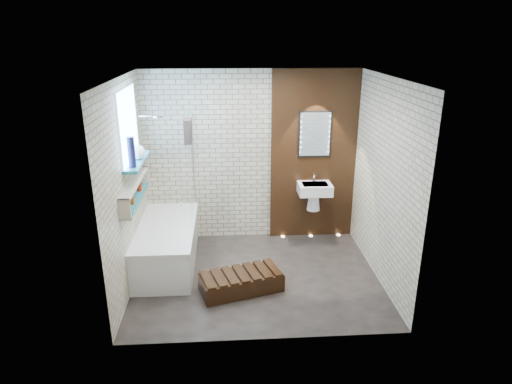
{
  "coord_description": "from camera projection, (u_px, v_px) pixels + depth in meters",
  "views": [
    {
      "loc": [
        -0.36,
        -5.29,
        3.12
      ],
      "look_at": [
        0.0,
        0.15,
        1.15
      ],
      "focal_mm": 31.67,
      "sensor_mm": 36.0,
      "label": 1
    }
  ],
  "objects": [
    {
      "name": "sill_vases",
      "position": [
        136.0,
        152.0,
        5.64
      ],
      "size": [
        0.19,
        0.5,
        0.38
      ],
      "color": "#131435",
      "rests_on": "clerestory_window"
    },
    {
      "name": "walnut_panel",
      "position": [
        313.0,
        156.0,
        6.85
      ],
      "size": [
        1.3,
        0.06,
        2.6
      ],
      "primitive_type": "cube",
      "color": "black",
      "rests_on": "ground"
    },
    {
      "name": "washbasin",
      "position": [
        314.0,
        192.0,
        6.84
      ],
      "size": [
        0.5,
        0.36,
        0.58
      ],
      "color": "white",
      "rests_on": "walnut_panel"
    },
    {
      "name": "clerestory_window",
      "position": [
        130.0,
        133.0,
        5.63
      ],
      "size": [
        0.18,
        1.0,
        0.94
      ],
      "color": "#7FADE0",
      "rests_on": "room_shell"
    },
    {
      "name": "led_mirror",
      "position": [
        315.0,
        134.0,
        6.7
      ],
      "size": [
        0.5,
        0.02,
        0.7
      ],
      "color": "black",
      "rests_on": "walnut_panel"
    },
    {
      "name": "walnut_step",
      "position": [
        241.0,
        282.0,
        5.69
      ],
      "size": [
        1.1,
        0.72,
        0.22
      ],
      "primitive_type": "cube",
      "rotation": [
        0.0,
        0.0,
        0.29
      ],
      "color": "black",
      "rests_on": "ground"
    },
    {
      "name": "room_shell",
      "position": [
        257.0,
        185.0,
        5.6
      ],
      "size": [
        3.24,
        3.2,
        2.6
      ],
      "color": "tan",
      "rests_on": "ground"
    },
    {
      "name": "shower_head",
      "position": [
        158.0,
        116.0,
        6.17
      ],
      "size": [
        0.18,
        0.18,
        0.02
      ],
      "primitive_type": "cylinder",
      "color": "silver",
      "rests_on": "room_shell"
    },
    {
      "name": "bathtub",
      "position": [
        167.0,
        245.0,
        6.29
      ],
      "size": [
        0.79,
        1.74,
        0.7
      ],
      "color": "white",
      "rests_on": "ground"
    },
    {
      "name": "display_niche",
      "position": [
        135.0,
        191.0,
        5.68
      ],
      "size": [
        0.14,
        1.3,
        0.26
      ],
      "color": "#22727D",
      "rests_on": "room_shell"
    },
    {
      "name": "towel",
      "position": [
        188.0,
        131.0,
        5.97
      ],
      "size": [
        0.09,
        0.24,
        0.32
      ],
      "primitive_type": "cube",
      "color": "black",
      "rests_on": "bath_screen"
    },
    {
      "name": "floor_uplights",
      "position": [
        311.0,
        236.0,
        7.23
      ],
      "size": [
        0.96,
        0.06,
        0.01
      ],
      "color": "#FFD899",
      "rests_on": "ground"
    },
    {
      "name": "ground",
      "position": [
        257.0,
        276.0,
        6.04
      ],
      "size": [
        3.2,
        3.2,
        0.0
      ],
      "primitive_type": "plane",
      "color": "black",
      "rests_on": "ground"
    },
    {
      "name": "niche_bottles",
      "position": [
        135.0,
        193.0,
        5.71
      ],
      "size": [
        0.07,
        0.86,
        0.17
      ],
      "color": "#A55219",
      "rests_on": "display_niche"
    },
    {
      "name": "bath_screen",
      "position": [
        191.0,
        167.0,
        6.39
      ],
      "size": [
        0.01,
        0.78,
        1.4
      ],
      "primitive_type": "cube",
      "color": "white",
      "rests_on": "bathtub"
    }
  ]
}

